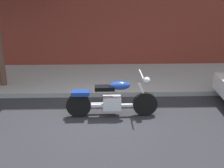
{
  "coord_description": "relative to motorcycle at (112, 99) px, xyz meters",
  "views": [
    {
      "loc": [
        0.15,
        -6.78,
        3.41
      ],
      "look_at": [
        0.36,
        0.21,
        0.85
      ],
      "focal_mm": 49.66,
      "sensor_mm": 36.0,
      "label": 1
    }
  ],
  "objects": [
    {
      "name": "ground_plane",
      "position": [
        -0.36,
        -0.22,
        -0.46
      ],
      "size": [
        60.0,
        60.0,
        0.0
      ],
      "primitive_type": "plane",
      "color": "#28282D"
    },
    {
      "name": "sidewalk",
      "position": [
        -0.36,
        2.65,
        -0.39
      ],
      "size": [
        20.13,
        2.86,
        0.14
      ],
      "primitive_type": "cube",
      "color": "#9D9D9D",
      "rests_on": "ground"
    },
    {
      "name": "motorcycle",
      "position": [
        0.0,
        0.0,
        0.0
      ],
      "size": [
        2.26,
        0.7,
        1.11
      ],
      "color": "black",
      "rests_on": "ground"
    }
  ]
}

